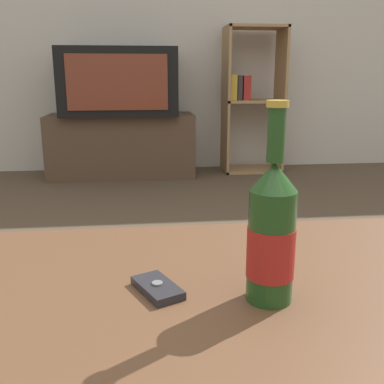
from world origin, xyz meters
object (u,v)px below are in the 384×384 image
at_px(tv_stand, 122,145).
at_px(beer_bottle, 271,235).
at_px(cell_phone, 157,288).
at_px(television, 119,82).
at_px(bookshelf, 250,98).

distance_m(tv_stand, beer_bottle, 2.84).
relative_size(beer_bottle, cell_phone, 2.79).
height_order(tv_stand, cell_phone, tv_stand).
distance_m(television, beer_bottle, 2.83).
distance_m(television, bookshelf, 1.01).
height_order(television, cell_phone, television).
distance_m(tv_stand, television, 0.47).
xyz_separation_m(tv_stand, cell_phone, (0.17, -2.76, 0.19)).
xyz_separation_m(beer_bottle, cell_phone, (-0.17, 0.04, -0.10)).
xyz_separation_m(bookshelf, beer_bottle, (-0.66, -2.87, -0.05)).
relative_size(tv_stand, cell_phone, 9.73).
bearing_deg(beer_bottle, bookshelf, 77.04).
distance_m(tv_stand, bookshelf, 1.06).
bearing_deg(beer_bottle, television, 96.99).
xyz_separation_m(tv_stand, bookshelf, (1.00, 0.07, 0.34)).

